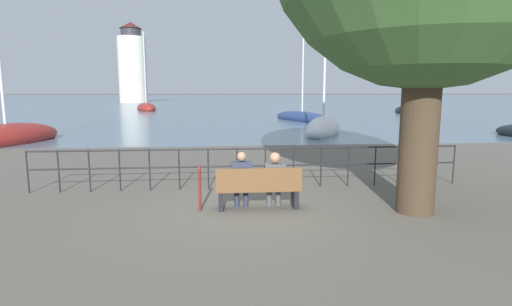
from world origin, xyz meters
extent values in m
plane|color=#605B51|center=(0.00, 0.00, 0.00)|extent=(1000.00, 1000.00, 0.00)
cube|color=slate|center=(0.00, 159.85, 0.00)|extent=(600.00, 300.00, 0.01)
cylinder|color=#423323|center=(3.17, -0.56, 1.71)|extent=(0.75, 0.75, 3.41)
cube|color=brown|center=(0.00, 0.00, 0.42)|extent=(1.78, 0.45, 0.05)
cube|color=brown|center=(0.00, -0.21, 0.68)|extent=(1.78, 0.04, 0.45)
cube|color=black|center=(-0.79, 0.00, 0.20)|extent=(0.10, 0.41, 0.40)
cube|color=black|center=(0.79, 0.00, 0.20)|extent=(0.10, 0.41, 0.40)
cylinder|color=#2D3347|center=(-0.45, 0.16, 0.23)|extent=(0.11, 0.11, 0.45)
cylinder|color=#2D3347|center=(-0.25, 0.16, 0.23)|extent=(0.11, 0.11, 0.45)
cube|color=#2D3347|center=(-0.35, 0.07, 0.50)|extent=(0.37, 0.26, 0.14)
cube|color=#2D3347|center=(-0.35, -0.02, 0.73)|extent=(0.43, 0.24, 0.56)
sphere|color=#A87A5B|center=(-0.35, -0.02, 1.12)|extent=(0.19, 0.19, 0.19)
cylinder|color=#4C4C51|center=(0.25, 0.16, 0.23)|extent=(0.11, 0.11, 0.45)
cylinder|color=#4C4C51|center=(0.45, 0.16, 0.23)|extent=(0.11, 0.11, 0.45)
cube|color=#4C4C51|center=(0.35, 0.07, 0.50)|extent=(0.37, 0.26, 0.14)
cube|color=#4C4C51|center=(0.35, -0.02, 0.70)|extent=(0.44, 0.24, 0.51)
sphere|color=#A87A5B|center=(0.35, -0.02, 1.08)|extent=(0.23, 0.23, 0.23)
cylinder|color=black|center=(-5.44, 1.80, 0.53)|extent=(0.04, 0.04, 1.05)
cylinder|color=black|center=(-4.71, 1.80, 0.53)|extent=(0.04, 0.04, 1.05)
cylinder|color=black|center=(-3.99, 1.80, 0.53)|extent=(0.04, 0.04, 1.05)
cylinder|color=black|center=(-3.26, 1.80, 0.53)|extent=(0.04, 0.04, 1.05)
cylinder|color=black|center=(-2.54, 1.80, 0.53)|extent=(0.04, 0.04, 1.05)
cylinder|color=black|center=(-1.81, 1.80, 0.53)|extent=(0.04, 0.04, 1.05)
cylinder|color=black|center=(-1.09, 1.80, 0.53)|extent=(0.04, 0.04, 1.05)
cylinder|color=black|center=(-0.36, 1.80, 0.53)|extent=(0.04, 0.04, 1.05)
cylinder|color=black|center=(0.36, 1.80, 0.53)|extent=(0.04, 0.04, 1.05)
cylinder|color=black|center=(1.09, 1.80, 0.53)|extent=(0.04, 0.04, 1.05)
cylinder|color=black|center=(1.81, 1.80, 0.53)|extent=(0.04, 0.04, 1.05)
cylinder|color=black|center=(2.54, 1.80, 0.53)|extent=(0.04, 0.04, 1.05)
cylinder|color=black|center=(3.26, 1.80, 0.53)|extent=(0.04, 0.04, 1.05)
cylinder|color=black|center=(3.99, 1.80, 0.53)|extent=(0.04, 0.04, 1.05)
cylinder|color=black|center=(4.71, 1.80, 0.53)|extent=(0.04, 0.04, 1.05)
cylinder|color=black|center=(5.44, 1.80, 0.53)|extent=(0.04, 0.04, 1.05)
cylinder|color=black|center=(0.00, 1.80, 1.02)|extent=(10.87, 0.04, 0.04)
cylinder|color=black|center=(0.00, 1.80, 0.58)|extent=(10.87, 0.04, 0.04)
cylinder|color=maroon|center=(-1.22, -0.08, 0.43)|extent=(0.06, 0.06, 0.87)
cone|color=maroon|center=(-1.22, -0.08, 0.93)|extent=(0.09, 0.09, 0.12)
ellipsoid|color=white|center=(5.28, 14.63, 0.29)|extent=(4.01, 6.27, 1.47)
cylinder|color=silver|center=(5.28, 14.63, 6.51)|extent=(0.14, 0.14, 11.56)
ellipsoid|color=maroon|center=(-10.87, 11.73, 0.27)|extent=(4.10, 6.72, 1.37)
ellipsoid|color=black|center=(20.82, 34.77, 0.28)|extent=(3.00, 6.33, 1.41)
cylinder|color=silver|center=(20.82, 34.77, 4.14)|extent=(0.14, 0.14, 6.87)
ellipsoid|color=maroon|center=(-10.17, 45.29, 0.29)|extent=(3.89, 5.95, 1.47)
cylinder|color=silver|center=(-10.17, 45.29, 5.38)|extent=(0.14, 0.14, 9.28)
ellipsoid|color=navy|center=(6.26, 25.20, 0.23)|extent=(4.36, 8.93, 1.13)
cylinder|color=silver|center=(6.26, 25.20, 4.63)|extent=(0.14, 0.14, 8.13)
cylinder|color=silver|center=(-20.39, 87.80, 7.40)|extent=(6.29, 6.29, 14.80)
cylinder|color=#2D2D33|center=(-20.39, 87.80, 15.70)|extent=(4.40, 4.40, 1.80)
cone|color=#4C1E19|center=(-20.39, 87.80, 17.32)|extent=(5.03, 5.03, 1.44)
camera|label=1|loc=(-0.81, -8.14, 2.45)|focal=28.00mm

